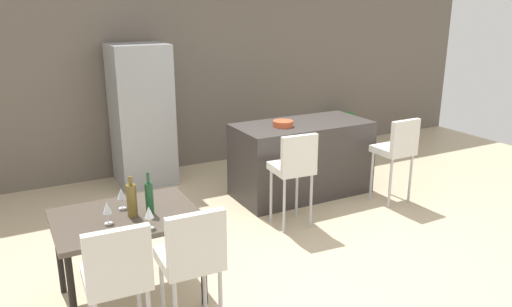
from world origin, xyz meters
The scene contains 16 objects.
ground_plane centered at (0.00, 0.00, 0.00)m, with size 10.00×10.00×0.00m, color #C6B28E.
back_wall centered at (0.00, 2.68, 1.45)m, with size 10.00×0.12×2.90m, color #665B51.
kitchen_island centered at (0.62, 0.88, 0.46)m, with size 1.69×0.80×0.92m, color #383330.
bar_chair_left centered at (0.01, 0.10, 0.70)m, with size 0.43×0.43×1.05m.
bar_chair_middle centered at (1.44, 0.10, 0.70)m, with size 0.41×0.41×1.05m.
dining_table centered at (-1.88, -0.44, 0.66)m, with size 1.10×0.84×0.74m.
dining_chair_near centered at (-2.13, -1.22, 0.70)m, with size 0.42×0.42×1.05m.
dining_chair_far centered at (-1.63, -1.22, 0.70)m, with size 0.41×0.41×1.05m.
wine_bottle_far centered at (-1.84, -0.48, 0.87)m, with size 0.08×0.08×0.33m.
wine_bottle_near centered at (-1.70, -0.51, 0.87)m, with size 0.06×0.06×0.34m.
wine_glass_left centered at (-1.87, -0.29, 0.86)m, with size 0.07×0.07×0.17m.
wine_glass_middle centered at (-2.03, -0.53, 0.86)m, with size 0.07×0.07×0.17m.
wine_glass_right centered at (-1.78, -0.76, 0.86)m, with size 0.07×0.07×0.17m.
refrigerator centered at (-1.00, 2.24, 0.92)m, with size 0.72×0.68×1.84m, color #939699.
fruit_bowl centered at (0.32, 0.84, 0.96)m, with size 0.24×0.24×0.07m, color #C6512D.
potted_plant centered at (2.40, 2.23, 0.37)m, with size 0.43×0.43×0.63m.
Camera 1 is at (-2.64, -4.04, 2.32)m, focal length 34.54 mm.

